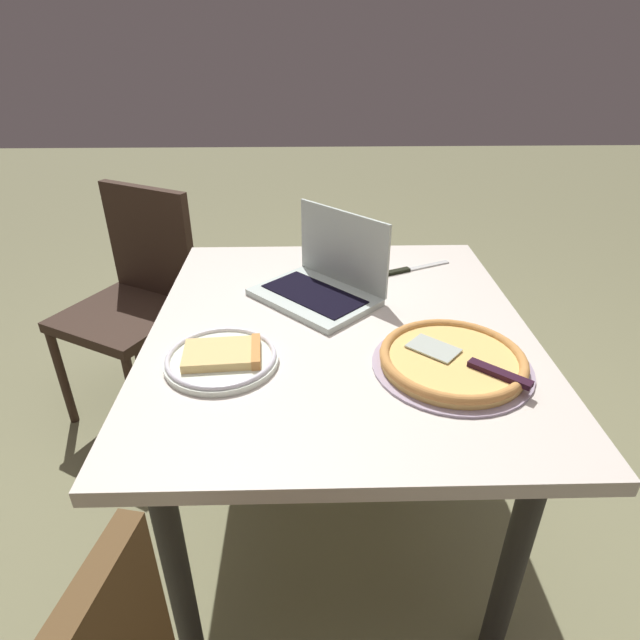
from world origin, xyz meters
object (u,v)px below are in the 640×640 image
at_px(pizza_plate, 222,357).
at_px(table_knife, 407,270).
at_px(laptop, 323,280).
at_px(pizza_tray, 453,360).
at_px(chair_far, 136,292).
at_px(dining_table, 339,359).

bearing_deg(pizza_plate, table_knife, -45.58).
distance_m(pizza_plate, table_knife, 0.70).
height_order(laptop, pizza_tray, laptop).
bearing_deg(table_knife, chair_far, 68.71).
relative_size(pizza_tray, chair_far, 0.39).
height_order(dining_table, table_knife, table_knife).
bearing_deg(dining_table, pizza_plate, 121.06).
relative_size(pizza_tray, table_knife, 1.48).
bearing_deg(chair_far, laptop, -127.28).
distance_m(laptop, pizza_tray, 0.45).
relative_size(dining_table, laptop, 2.75).
height_order(laptop, table_knife, laptop).
distance_m(dining_table, laptop, 0.22).
distance_m(laptop, pizza_plate, 0.40).
bearing_deg(table_knife, pizza_plate, 134.42).
xyz_separation_m(dining_table, chair_far, (0.70, 0.75, -0.15)).
distance_m(laptop, table_knife, 0.31).
xyz_separation_m(pizza_plate, table_knife, (0.49, -0.50, -0.01)).
xyz_separation_m(pizza_plate, pizza_tray, (-0.03, -0.51, 0.00)).
distance_m(dining_table, chair_far, 1.04).
height_order(table_knife, chair_far, chair_far).
bearing_deg(laptop, chair_far, 52.72).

